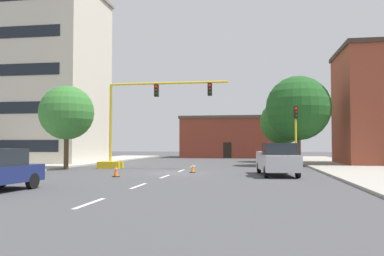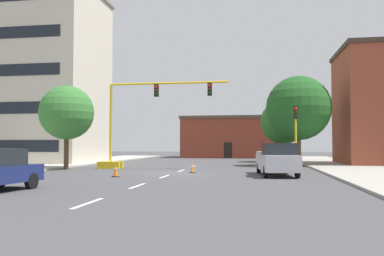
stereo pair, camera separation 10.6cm
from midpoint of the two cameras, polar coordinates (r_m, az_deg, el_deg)
name	(u,v)px [view 2 (the right image)]	position (r m, az deg, el deg)	size (l,w,h in m)	color
ground_plane	(175,173)	(26.95, -2.39, -6.42)	(160.00, 160.00, 0.00)	#424244
sidewalk_left	(56,165)	(38.86, -18.73, -4.95)	(6.00, 56.00, 0.14)	#B2ADA3
sidewalk_right	(347,167)	(35.19, 21.28, -5.20)	(6.00, 56.00, 0.14)	#9E998E
lane_stripe_seg_0	(88,203)	(13.59, -14.39, -10.33)	(0.16, 2.40, 0.01)	silver
lane_stripe_seg_1	(137,186)	(18.73, -7.61, -8.17)	(0.16, 2.40, 0.01)	silver
lane_stripe_seg_2	(164,176)	(24.03, -3.82, -6.90)	(0.16, 2.40, 0.01)	silver
lane_stripe_seg_3	(181,171)	(29.40, -1.42, -6.08)	(0.16, 2.40, 0.01)	silver
lane_stripe_seg_4	(193,166)	(34.81, 0.24, -5.50)	(0.16, 2.40, 0.01)	silver
building_tall_left	(31,77)	(46.05, -21.94, 6.69)	(14.80, 10.40, 18.02)	beige
building_brick_center	(230,137)	(59.84, 5.46, -1.32)	(13.81, 8.79, 5.97)	brown
traffic_signal_gantry	(127,139)	(32.32, -9.12, -1.60)	(10.35, 1.20, 6.83)	yellow
traffic_light_pole_right	(296,123)	(31.22, 14.66, 0.69)	(0.32, 0.47, 4.80)	yellow
tree_left_near	(67,113)	(32.25, -17.32, 2.08)	(4.17, 4.17, 6.44)	#4C3823
tree_right_far	(283,122)	(44.76, 12.91, 0.83)	(4.89, 4.89, 6.81)	#4C3823
tree_right_mid	(298,108)	(36.74, 15.01, 2.75)	(5.71, 5.71, 8.00)	brown
pickup_truck_silver	(277,160)	(25.20, 12.09, -4.43)	(2.52, 5.57, 1.99)	#BCBCC1
traffic_cone_roadside_a	(116,171)	(24.12, -10.71, -5.97)	(0.36, 0.36, 0.76)	black
traffic_cone_roadside_b	(192,168)	(27.19, 0.17, -5.71)	(0.36, 0.36, 0.66)	black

